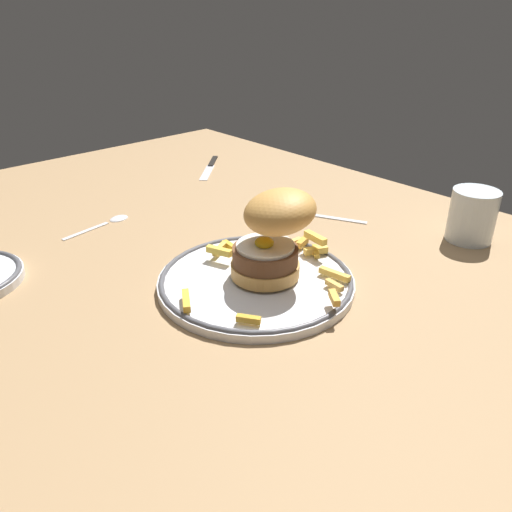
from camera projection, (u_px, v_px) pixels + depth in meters
The scene contains 8 objects.
ground_plane at pixel (242, 276), 77.30cm from camera, with size 145.77×98.37×4.00cm, color #977650.
dinner_plate at pixel (256, 280), 70.47cm from camera, with size 27.13×27.13×1.60cm.
burger at pixel (272, 234), 67.46cm from camera, with size 14.02×14.15×12.77cm.
fries_pile at pixel (276, 259), 72.76cm from camera, with size 24.26×25.96×2.94cm.
water_glass at pixel (472, 219), 82.50cm from camera, with size 7.39×7.39×8.52cm.
fork at pixel (325, 216), 92.46cm from camera, with size 13.58×7.47×0.36cm.
knife at pixel (211, 165), 119.99cm from camera, with size 13.36×14.20×0.70cm.
spoon at pixel (112, 220), 90.67cm from camera, with size 3.92×13.40×0.90cm.
Camera 1 is at (51.11, -43.96, 35.99)cm, focal length 35.78 mm.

